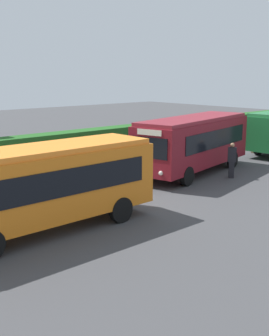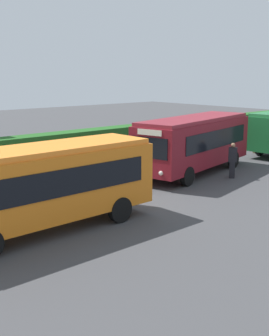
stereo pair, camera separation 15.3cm
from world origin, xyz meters
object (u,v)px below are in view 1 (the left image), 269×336
Objects in this scene: person_center at (232,159)px; person_right at (254,141)px; bus_orange at (43,183)px; bus_maroon at (194,141)px.

person_center is 8.37m from person_right.
person_center is at bearing -82.82° from person_right.
bus_orange is 0.95× the size of bus_maroon.
bus_maroon reaches higher than person_center.
bus_maroon is at bearing 69.59° from person_center.
bus_orange reaches higher than person_center.
bus_maroon is 2.40m from person_center.
bus_orange is at bearing 1.78° from bus_maroon.
bus_orange is at bearing 144.14° from person_center.
bus_orange is at bearing -96.20° from person_right.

